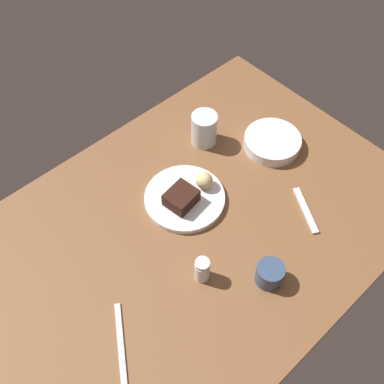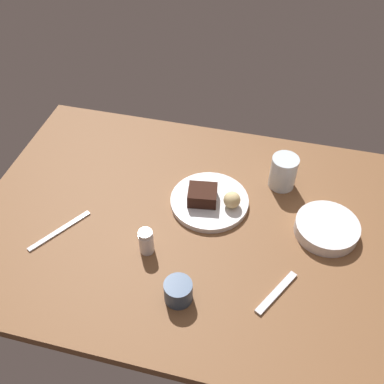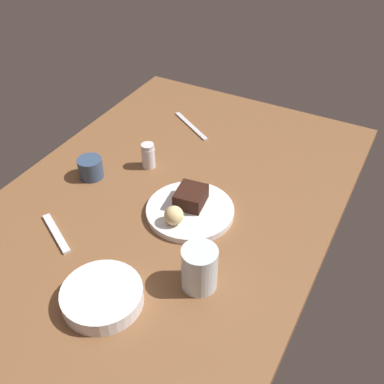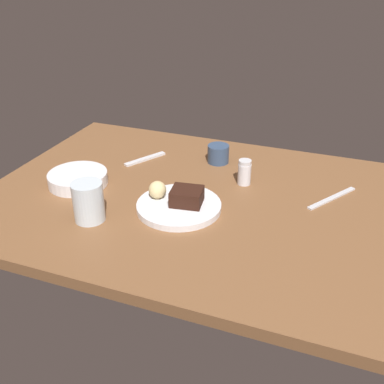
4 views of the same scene
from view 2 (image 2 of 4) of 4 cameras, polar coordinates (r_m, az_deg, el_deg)
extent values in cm
cube|color=brown|center=(123.78, -0.18, -4.21)|extent=(120.00, 84.00, 3.00)
cylinder|color=silver|center=(126.50, 2.27, -1.20)|extent=(22.34, 22.34, 1.69)
cube|color=black|center=(124.07, 1.36, -0.40)|extent=(8.97, 8.09, 4.16)
sphere|color=#DBC184|center=(122.87, 5.18, -1.02)|extent=(4.77, 4.77, 4.77)
cylinder|color=silver|center=(114.58, -5.91, -6.54)|extent=(3.84, 3.84, 6.27)
cylinder|color=silver|center=(111.65, -6.05, -5.37)|extent=(3.65, 3.65, 1.20)
cylinder|color=silver|center=(131.43, 11.71, 2.54)|extent=(7.78, 7.78, 10.25)
cylinder|color=silver|center=(124.10, 16.99, -4.48)|extent=(17.04, 17.04, 3.56)
cylinder|color=#334766|center=(106.36, -1.79, -12.69)|extent=(6.81, 6.81, 5.74)
cube|color=silver|center=(110.94, 10.84, -12.64)|extent=(8.96, 13.94, 0.70)
cube|color=silver|center=(125.38, -16.71, -4.81)|extent=(11.31, 16.82, 0.50)
camera|label=1|loc=(0.70, -67.56, 33.21)|focal=42.89mm
camera|label=3|loc=(1.41, 46.30, 28.48)|focal=43.14mm
camera|label=4|loc=(1.91, -3.95, 36.33)|focal=42.53mm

